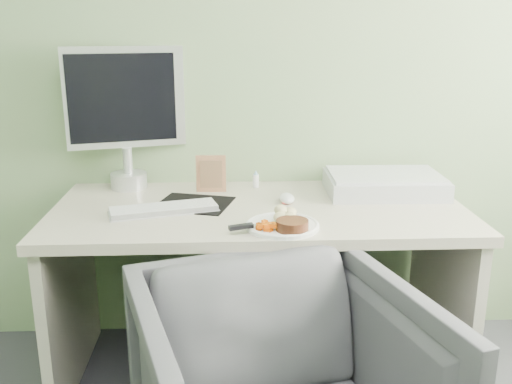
{
  "coord_description": "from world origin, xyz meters",
  "views": [
    {
      "loc": [
        -0.11,
        -0.49,
        1.4
      ],
      "look_at": [
        -0.02,
        1.5,
        0.83
      ],
      "focal_mm": 40.0,
      "sensor_mm": 36.0,
      "label": 1
    }
  ],
  "objects_px": {
    "desk": "(259,250)",
    "plate": "(282,226)",
    "scanner": "(384,185)",
    "monitor": "(125,110)"
  },
  "relations": [
    {
      "from": "desk",
      "to": "plate",
      "type": "relative_size",
      "value": 6.25
    },
    {
      "from": "desk",
      "to": "scanner",
      "type": "distance_m",
      "value": 0.6
    },
    {
      "from": "desk",
      "to": "scanner",
      "type": "bearing_deg",
      "value": 16.84
    },
    {
      "from": "plate",
      "to": "scanner",
      "type": "distance_m",
      "value": 0.62
    },
    {
      "from": "scanner",
      "to": "monitor",
      "type": "xyz_separation_m",
      "value": [
        -1.08,
        0.15,
        0.3
      ]
    },
    {
      "from": "desk",
      "to": "monitor",
      "type": "xyz_separation_m",
      "value": [
        -0.55,
        0.32,
        0.52
      ]
    },
    {
      "from": "plate",
      "to": "scanner",
      "type": "bearing_deg",
      "value": 41.25
    },
    {
      "from": "desk",
      "to": "scanner",
      "type": "relative_size",
      "value": 3.35
    },
    {
      "from": "plate",
      "to": "monitor",
      "type": "bearing_deg",
      "value": 137.67
    },
    {
      "from": "desk",
      "to": "plate",
      "type": "height_order",
      "value": "plate"
    }
  ]
}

